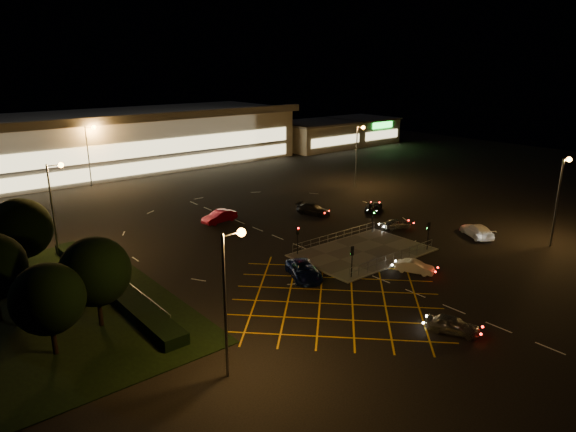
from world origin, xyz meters
TOP-DOWN VIEW (x-y plane):
  - ground at (0.00, 0.00)m, footprint 180.00×180.00m
  - pedestrian_island at (2.00, -2.00)m, footprint 14.00×9.00m
  - grass_verge at (-28.00, 6.00)m, footprint 18.00×30.00m
  - hedge at (-23.00, 6.00)m, footprint 2.00×26.00m
  - supermarket at (0.00, 61.95)m, footprint 72.00×26.50m
  - retail_unit_a at (46.00, 53.97)m, footprint 18.80×14.80m
  - retail_unit_b at (62.00, 53.96)m, footprint 14.80×14.80m
  - streetlight_sw at (-21.56, -12.00)m, footprint 1.78×0.56m
  - streetlight_se at (20.44, -14.00)m, footprint 1.78×0.56m
  - streetlight_nw at (-23.56, 18.00)m, footprint 1.78×0.56m
  - streetlight_ne at (24.44, 20.00)m, footprint 1.78×0.56m
  - streetlight_far_left at (-9.56, 48.00)m, footprint 1.78×0.56m
  - streetlight_far_right at (30.44, 50.00)m, footprint 1.78×0.56m
  - signal_sw at (-4.00, -5.99)m, footprint 0.28×0.30m
  - signal_se at (8.00, -5.99)m, footprint 0.28×0.30m
  - signal_nw at (-4.00, 1.99)m, footprint 0.28×0.30m
  - signal_ne at (8.00, 1.99)m, footprint 0.28×0.30m
  - tree_a at (-30.00, -2.00)m, footprint 5.04×5.04m
  - tree_c at (-28.00, 14.00)m, footprint 5.76×5.76m
  - tree_e at (-26.00, 0.00)m, footprint 5.40×5.40m
  - car_near_silver at (-5.54, -18.16)m, footprint 3.14×4.30m
  - car_queue_white at (1.84, -9.00)m, footprint 2.73×3.95m
  - car_left_blue at (-7.50, -3.04)m, footprint 4.53×6.02m
  - car_far_dkgrey at (7.68, 12.38)m, footprint 3.36×5.25m
  - car_right_silver at (11.50, 1.16)m, footprint 3.97×2.69m
  - car_circ_red at (-4.14, 17.43)m, footprint 4.96×2.21m
  - car_east_grey at (15.46, 8.40)m, footprint 4.86×4.27m
  - car_approach_white at (16.47, -6.90)m, footprint 4.45×5.65m

SIDE VIEW (x-z plane):
  - ground at x=0.00m, z-range 0.00..0.00m
  - grass_verge at x=-28.00m, z-range 0.00..0.08m
  - pedestrian_island at x=2.00m, z-range 0.00..0.12m
  - hedge at x=-23.00m, z-range 0.00..1.00m
  - car_queue_white at x=1.84m, z-range 0.00..1.23m
  - car_east_grey at x=15.46m, z-range 0.00..1.25m
  - car_right_silver at x=11.50m, z-range 0.00..1.26m
  - car_near_silver at x=-5.54m, z-range 0.00..1.36m
  - car_far_dkgrey at x=7.68m, z-range 0.00..1.42m
  - car_left_blue at x=-7.50m, z-range 0.00..1.52m
  - car_approach_white at x=16.47m, z-range 0.00..1.53m
  - car_circ_red at x=-4.14m, z-range 0.00..1.58m
  - signal_sw at x=-4.00m, z-range 0.79..3.94m
  - signal_se at x=8.00m, z-range 0.79..3.94m
  - signal_nw at x=-4.00m, z-range 0.79..3.94m
  - signal_ne at x=8.00m, z-range 0.79..3.94m
  - retail_unit_a at x=46.00m, z-range 0.04..6.39m
  - retail_unit_b at x=62.00m, z-range 0.05..6.40m
  - tree_a at x=-30.00m, z-range 0.90..7.76m
  - tree_e at x=-26.00m, z-range 0.97..8.32m
  - tree_c at x=-28.00m, z-range 1.03..8.87m
  - supermarket at x=0.00m, z-range 0.06..10.56m
  - streetlight_sw at x=-21.56m, z-range 1.55..11.58m
  - streetlight_se at x=20.44m, z-range 1.55..11.58m
  - streetlight_nw at x=-23.56m, z-range 1.55..11.58m
  - streetlight_ne at x=24.44m, z-range 1.55..11.58m
  - streetlight_far_left at x=-9.56m, z-range 1.55..11.58m
  - streetlight_far_right at x=30.44m, z-range 1.55..11.58m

